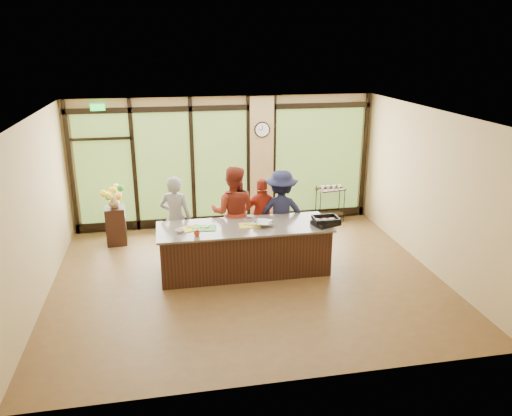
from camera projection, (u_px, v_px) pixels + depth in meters
name	position (u px, v px, depth m)	size (l,w,h in m)	color
floor	(247.00, 278.00, 9.22)	(7.00, 7.00, 0.00)	brown
ceiling	(246.00, 115.00, 8.27)	(7.00, 7.00, 0.00)	silver
back_wall	(225.00, 162.00, 11.54)	(7.00, 7.00, 0.00)	tan
left_wall	(35.00, 213.00, 8.13)	(6.00, 6.00, 0.00)	tan
right_wall	(430.00, 190.00, 9.36)	(6.00, 6.00, 0.00)	tan
window_wall	(232.00, 167.00, 11.56)	(6.90, 0.12, 3.00)	tan
island_base	(244.00, 250.00, 9.36)	(3.10, 1.00, 0.88)	black
countertop	(244.00, 227.00, 9.21)	(3.20, 1.10, 0.04)	#6E625B
wall_clock	(262.00, 130.00, 11.33)	(0.36, 0.04, 0.36)	black
cook_left	(176.00, 218.00, 9.82)	(0.62, 0.41, 1.71)	gray
cook_midleft	(233.00, 212.00, 9.87)	(0.91, 0.71, 1.88)	maroon
cook_midright	(263.00, 216.00, 10.10)	(0.92, 0.38, 1.57)	maroon
cook_right	(281.00, 213.00, 10.05)	(1.13, 0.65, 1.75)	#191B37
roasting_pan	(326.00, 223.00, 9.26)	(0.46, 0.36, 0.08)	black
mixing_bowl	(263.00, 224.00, 9.20)	(0.35, 0.35, 0.08)	silver
cutting_board_left	(204.00, 228.00, 9.09)	(0.42, 0.31, 0.01)	green
cutting_board_center	(192.00, 228.00, 9.08)	(0.40, 0.30, 0.01)	gold
cutting_board_right	(250.00, 225.00, 9.21)	(0.39, 0.29, 0.01)	gold
prep_bowl_near	(180.00, 231.00, 8.90)	(0.16, 0.16, 0.05)	silver
prep_bowl_mid	(271.00, 225.00, 9.19)	(0.13, 0.13, 0.04)	silver
prep_bowl_far	(250.00, 217.00, 9.65)	(0.14, 0.14, 0.03)	silver
red_ramekin	(197.00, 234.00, 8.73)	(0.11, 0.11, 0.08)	red
flower_stand	(116.00, 226.00, 10.66)	(0.41, 0.41, 0.82)	black
flower_vase	(114.00, 202.00, 10.49)	(0.24, 0.24, 0.25)	olive
bar_cart	(330.00, 199.00, 12.02)	(0.71, 0.49, 0.89)	black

